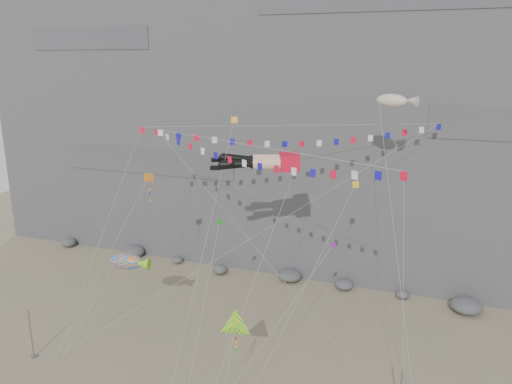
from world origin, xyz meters
TOP-DOWN VIEW (x-y plane):
  - ground at (0.00, 0.00)m, footprint 120.00×120.00m
  - cliff at (0.00, 32.00)m, footprint 80.00×28.00m
  - talus_boulders at (0.00, 17.00)m, footprint 60.00×3.00m
  - anchor_pole_left at (-15.72, -4.27)m, footprint 0.12×0.12m
  - legs_kite at (0.82, 5.94)m, footprint 7.45×16.32m
  - flag_banner_upper at (1.83, 10.70)m, footprint 27.94×19.95m
  - flag_banner_lower at (1.09, 2.27)m, footprint 23.70×10.38m
  - harlequin_kite at (-9.30, 4.30)m, footprint 5.07×10.09m
  - fish_windsock at (-10.08, 1.43)m, footprint 5.32×6.28m
  - delta_kite at (1.73, -2.87)m, footprint 2.60×5.98m
  - blimp_windsock at (10.16, 10.52)m, footprint 6.27×13.73m
  - small_kite_a at (-2.21, 6.58)m, footprint 1.12×14.17m
  - small_kite_b at (6.92, 3.93)m, footprint 6.56×10.25m
  - small_kite_c at (-2.14, 3.10)m, footprint 2.44×11.46m
  - small_kite_d at (7.96, 7.30)m, footprint 5.75×14.04m

SIDE VIEW (x-z plane):
  - ground at x=0.00m, z-range 0.00..0.00m
  - talus_boulders at x=0.00m, z-range 0.00..1.20m
  - anchor_pole_left at x=-15.72m, z-range 0.00..4.35m
  - delta_kite at x=1.73m, z-range 1.58..9.51m
  - fish_windsock at x=-10.08m, z-range 2.40..11.71m
  - small_kite_b at x=6.92m, z-range 2.08..17.07m
  - small_kite_c at x=-2.14m, z-range 2.98..18.41m
  - small_kite_d at x=7.96m, z-range 3.73..23.66m
  - harlequin_kite at x=-9.30m, z-range 5.19..22.27m
  - legs_kite at x=0.82m, z-range 4.79..26.43m
  - flag_banner_lower at x=1.09m, z-range 6.63..28.47m
  - flag_banner_upper at x=1.83m, z-range 4.08..31.98m
  - small_kite_a at x=-2.21m, z-range 6.89..30.01m
  - blimp_windsock at x=10.16m, z-range 8.28..32.56m
  - cliff at x=0.00m, z-range 0.00..50.00m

